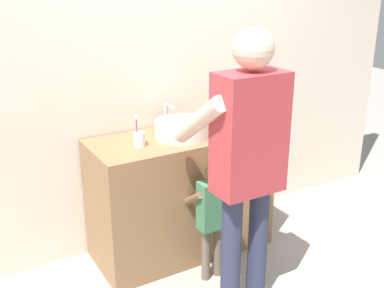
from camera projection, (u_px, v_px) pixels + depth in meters
name	position (u px, v px, depth m)	size (l,w,h in m)	color
ground_plane	(203.00, 268.00, 3.27)	(14.00, 14.00, 0.00)	#9E998E
back_wall	(158.00, 59.00, 3.31)	(4.40, 0.08, 2.70)	beige
vanity_cabinet	(181.00, 194.00, 3.36)	(1.25, 0.54, 0.88)	olive
sink_basin	(182.00, 128.00, 3.18)	(0.37, 0.37, 0.11)	silver
faucet	(167.00, 117.00, 3.35)	(0.18, 0.14, 0.18)	#B7BABF
toothbrush_cup	(139.00, 139.00, 3.00)	(0.07, 0.07, 0.21)	silver
child_toddler	(212.00, 211.00, 3.02)	(0.25, 0.25, 0.81)	#6B5B4C
adult_parent	(247.00, 151.00, 2.59)	(0.52, 0.55, 1.67)	#2D334C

